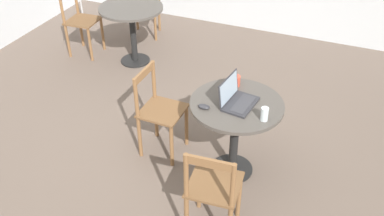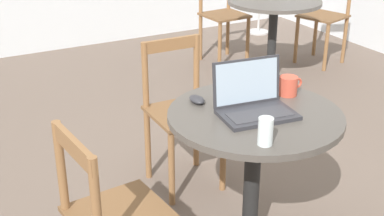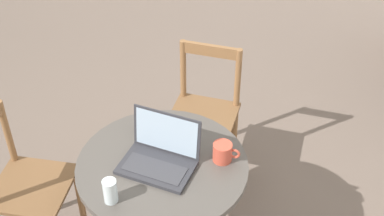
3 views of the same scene
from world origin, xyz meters
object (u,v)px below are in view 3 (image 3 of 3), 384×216
at_px(laptop, 160,156).
at_px(mug, 223,152).
at_px(chair_near_left, 25,189).
at_px(drinking_glass, 110,191).
at_px(cafe_table_near, 163,187).
at_px(mouse, 143,124).
at_px(chair_near_back, 204,116).

bearing_deg(laptop, mug, 20.18).
xyz_separation_m(chair_near_left, drinking_glass, (0.58, -0.20, 0.36)).
bearing_deg(laptop, cafe_table_near, -4.53).
distance_m(cafe_table_near, mug, 0.34).
height_order(laptop, mouse, laptop).
distance_m(cafe_table_near, chair_near_left, 0.74).
distance_m(chair_near_left, mug, 1.05).
bearing_deg(chair_near_left, laptop, 5.28).
height_order(chair_near_back, mouse, chair_near_back).
xyz_separation_m(chair_near_left, mug, (0.98, 0.16, 0.35)).
bearing_deg(drinking_glass, laptop, 63.89).
relative_size(cafe_table_near, chair_near_back, 0.91).
relative_size(chair_near_back, mouse, 8.67).
bearing_deg(chair_near_left, mug, 9.53).
xyz_separation_m(laptop, drinking_glass, (-0.13, -0.27, 0.01)).
xyz_separation_m(chair_near_back, mug, (0.25, -0.64, 0.35)).
height_order(mouse, drinking_glass, drinking_glass).
bearing_deg(cafe_table_near, mouse, 127.27).
height_order(chair_near_back, mug, chair_near_back).
distance_m(cafe_table_near, laptop, 0.20).
bearing_deg(drinking_glass, mouse, 93.78).
height_order(chair_near_left, laptop, laptop).
xyz_separation_m(chair_near_back, drinking_glass, (-0.15, -1.00, 0.36)).
xyz_separation_m(cafe_table_near, laptop, (-0.01, 0.00, 0.20)).
xyz_separation_m(chair_near_back, laptop, (-0.02, -0.74, 0.35)).
bearing_deg(mouse, drinking_glass, -86.22).
height_order(mouse, mug, mug).
xyz_separation_m(cafe_table_near, drinking_glass, (-0.14, -0.26, 0.21)).
height_order(chair_near_left, chair_near_back, same).
relative_size(cafe_table_near, drinking_glass, 6.92).
relative_size(mouse, drinking_glass, 0.88).
relative_size(chair_near_left, mug, 6.85).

